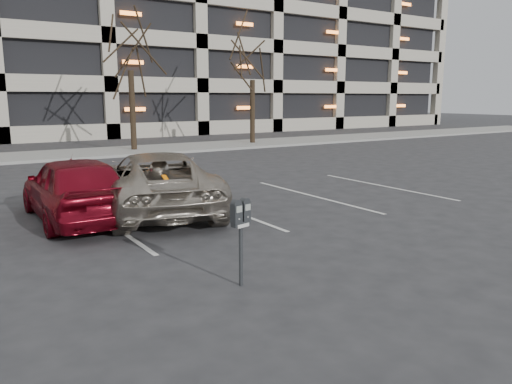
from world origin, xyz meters
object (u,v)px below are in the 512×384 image
at_px(tree_c, 128,19).
at_px(suv_silver, 157,182).
at_px(car_red, 75,188).
at_px(parking_meter, 241,221).
at_px(tree_d, 252,39).

distance_m(tree_c, suv_silver, 14.87).
height_order(suv_silver, car_red, car_red).
xyz_separation_m(parking_meter, car_red, (-1.01, 5.27, -0.23)).
bearing_deg(car_red, tree_c, -113.83).
relative_size(tree_d, parking_meter, 6.45).
bearing_deg(parking_meter, tree_c, 61.67).
relative_size(parking_meter, car_red, 0.29).
xyz_separation_m(tree_c, parking_meter, (-4.90, -18.26, -5.37)).
xyz_separation_m(suv_silver, car_red, (-1.82, 0.16, 0.02)).
bearing_deg(car_red, tree_d, -134.18).
bearing_deg(tree_c, suv_silver, -107.28).
relative_size(tree_c, tree_d, 1.09).
height_order(tree_c, tree_d, tree_c).
xyz_separation_m(tree_c, tree_d, (7.00, 0.00, -0.51)).
bearing_deg(suv_silver, car_red, 8.55).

